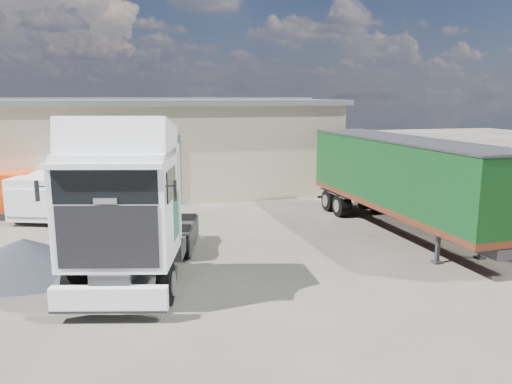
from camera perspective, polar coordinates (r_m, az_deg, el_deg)
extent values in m
plane|color=#2A2722|center=(16.38, -4.13, -8.70)|extent=(120.00, 120.00, 0.00)
cube|color=#C3B996|center=(31.46, -20.84, 4.72)|extent=(30.00, 12.00, 5.00)
cube|color=#575A5C|center=(31.32, -21.17, 9.54)|extent=(30.60, 12.60, 0.30)
cube|color=#575A5C|center=(25.42, -13.00, 2.26)|extent=(4.00, 0.08, 3.60)
cube|color=#575A5C|center=(31.31, -21.19, 9.91)|extent=(30.60, 0.40, 0.15)
cube|color=brown|center=(25.95, 18.79, 0.90)|extent=(0.35, 26.00, 2.50)
cylinder|color=black|center=(13.91, -15.26, -10.09)|extent=(2.97, 1.84, 1.19)
cylinder|color=black|center=(17.54, -12.11, -5.55)|extent=(3.03, 1.85, 1.19)
cylinder|color=black|center=(19.02, -11.20, -4.22)|extent=(3.03, 1.85, 1.19)
cube|color=#2D2D30|center=(16.26, -13.00, -5.36)|extent=(2.82, 7.43, 0.34)
cube|color=white|center=(12.94, -16.44, -11.65)|extent=(2.84, 0.98, 0.62)
cube|color=white|center=(13.72, -15.26, -1.83)|extent=(3.36, 3.20, 2.75)
cube|color=black|center=(12.61, -16.61, -4.98)|extent=(2.41, 0.68, 1.57)
cube|color=black|center=(12.36, -16.89, 0.57)|extent=(2.46, 0.68, 0.84)
cube|color=white|center=(13.67, -15.40, 5.64)|extent=(3.24, 2.80, 1.38)
cube|color=#0D5B3F|center=(14.61, -20.14, -2.59)|extent=(0.22, 0.82, 1.24)
cube|color=#0D5B3F|center=(13.94, -9.12, -2.68)|extent=(0.22, 0.82, 1.24)
cylinder|color=#2D2D30|center=(17.58, -12.05, -3.30)|extent=(1.50, 1.50, 0.13)
cube|color=#2D2D30|center=(17.71, 20.05, -6.03)|extent=(0.30, 0.30, 1.06)
cube|color=#2D2D30|center=(18.77, 24.34, -5.41)|extent=(0.30, 0.30, 1.06)
cylinder|color=black|center=(24.39, 11.20, -1.10)|extent=(2.48, 1.07, 1.02)
cube|color=#2D2D30|center=(21.02, 16.14, -2.24)|extent=(1.01, 11.58, 0.34)
cube|color=#5B2314|center=(20.95, 16.18, -1.39)|extent=(2.65, 11.61, 0.23)
cube|color=black|center=(20.72, 16.38, 2.31)|extent=(2.65, 11.61, 2.51)
cube|color=#2D2D30|center=(20.58, 16.57, 5.81)|extent=(2.71, 11.67, 0.08)
cylinder|color=black|center=(23.89, -23.72, -2.46)|extent=(2.17, 1.36, 0.70)
cylinder|color=black|center=(26.87, -20.29, -0.82)|extent=(2.17, 1.36, 0.70)
cube|color=white|center=(25.22, -22.03, 0.11)|extent=(3.58, 5.31, 1.82)
cube|color=white|center=(23.47, -24.22, -0.94)|extent=(2.19, 1.58, 1.17)
cube|color=black|center=(23.55, -24.08, 0.57)|extent=(1.79, 0.72, 0.64)
cube|color=#2D2D30|center=(26.11, -27.05, -2.11)|extent=(3.52, 2.47, 0.31)
cube|color=#EE3E0E|center=(25.95, -27.22, -0.24)|extent=(3.28, 2.24, 2.04)
cone|color=#1F222A|center=(17.50, -24.93, -6.54)|extent=(6.30, 6.30, 1.09)
cone|color=#1F222A|center=(15.93, -19.74, -8.86)|extent=(2.36, 2.36, 0.55)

